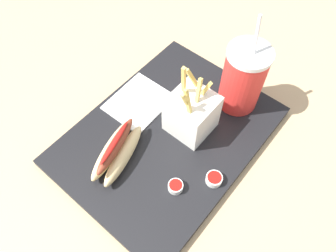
{
  "coord_description": "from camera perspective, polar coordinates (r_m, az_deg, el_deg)",
  "views": [
    {
      "loc": [
        -0.28,
        -0.24,
        0.63
      ],
      "look_at": [
        0.0,
        0.0,
        0.05
      ],
      "focal_mm": 34.44,
      "sensor_mm": 36.0,
      "label": 1
    }
  ],
  "objects": [
    {
      "name": "ketchup_cup_1",
      "position": [
        0.65,
        1.34,
        -10.62
      ],
      "size": [
        0.03,
        0.03,
        0.02
      ],
      "color": "white",
      "rests_on": "food_tray"
    },
    {
      "name": "ground_plane",
      "position": [
        0.74,
        0.0,
        -2.5
      ],
      "size": [
        2.4,
        2.4,
        0.02
      ],
      "primitive_type": "cube",
      "color": "tan"
    },
    {
      "name": "food_tray",
      "position": [
        0.72,
        0.0,
        -1.7
      ],
      "size": [
        0.47,
        0.35,
        0.02
      ],
      "primitive_type": "cube",
      "color": "black",
      "rests_on": "ground_plane"
    },
    {
      "name": "napkin_stack",
      "position": [
        0.76,
        -5.22,
        4.22
      ],
      "size": [
        0.14,
        0.12,
        0.0
      ],
      "primitive_type": "cube",
      "rotation": [
        0.0,
        0.0,
        0.03
      ],
      "color": "white",
      "rests_on": "food_tray"
    },
    {
      "name": "ketchup_cup_2",
      "position": [
        0.66,
        8.15,
        -9.23
      ],
      "size": [
        0.03,
        0.03,
        0.02
      ],
      "color": "white",
      "rests_on": "food_tray"
    },
    {
      "name": "soda_cup",
      "position": [
        0.72,
        13.12,
        8.21
      ],
      "size": [
        0.09,
        0.09,
        0.24
      ],
      "color": "red",
      "rests_on": "food_tray"
    },
    {
      "name": "fries_basket",
      "position": [
        0.68,
        4.17,
        2.26
      ],
      "size": [
        0.09,
        0.09,
        0.18
      ],
      "color": "white",
      "rests_on": "food_tray"
    },
    {
      "name": "hot_dog_1",
      "position": [
        0.67,
        -9.02,
        -4.38
      ],
      "size": [
        0.16,
        0.1,
        0.07
      ],
      "color": "#E5C689",
      "rests_on": "food_tray"
    }
  ]
}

